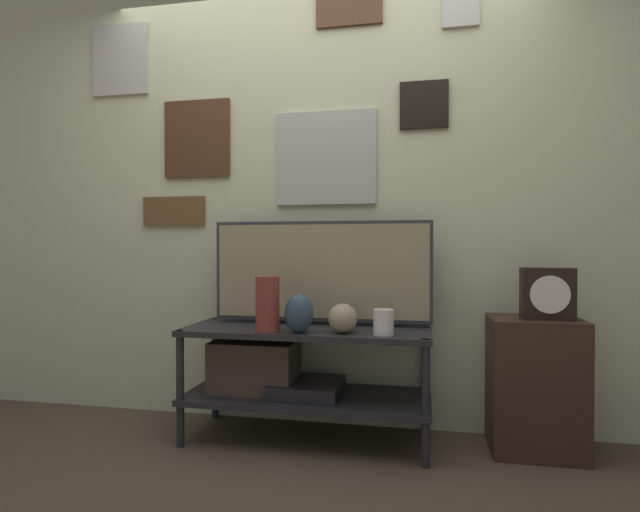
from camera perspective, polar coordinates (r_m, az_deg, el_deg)
ground_plane at (r=2.54m, az=-3.08°, el=-22.50°), size 12.00×12.00×0.00m
wall_back at (r=2.93m, az=-0.34°, el=7.78°), size 6.40×0.08×2.70m
media_console at (r=2.72m, az=-3.90°, el=-12.64°), size 1.28×0.50×0.59m
television at (r=2.71m, az=0.08°, el=-1.76°), size 1.20×0.05×0.56m
vase_tall_ceramic at (r=2.50m, az=-6.01°, el=-5.49°), size 0.12×0.12×0.28m
vase_round_glass at (r=2.47m, az=2.62°, el=-7.13°), size 0.15×0.15×0.15m
vase_urn_stoneware at (r=2.47m, az=-2.46°, el=-6.56°), size 0.14×0.12×0.19m
candle_jar at (r=2.43m, az=7.28°, el=-7.51°), size 0.10×0.10×0.12m
side_table at (r=2.77m, az=23.35°, el=-13.36°), size 0.43×0.35×0.66m
mantel_clock at (r=2.67m, az=24.56°, el=-3.94°), size 0.24×0.11×0.25m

